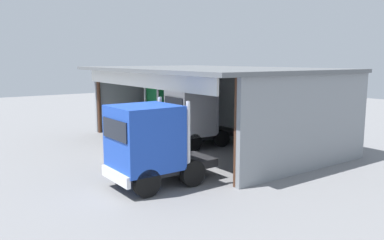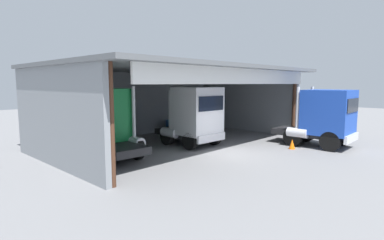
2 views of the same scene
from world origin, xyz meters
name	(u,v)px [view 1 (image 1 of 2)]	position (x,y,z in m)	size (l,w,h in m)	color
ground_plane	(147,153)	(0.00, 0.00, 0.00)	(80.00, 80.00, 0.00)	slate
workshop_shed	(218,89)	(0.00, 5.12, 3.40)	(15.83, 10.14, 4.75)	gray
truck_green_right_bay	(165,106)	(-5.17, 4.35, 1.86)	(2.68, 4.58, 3.65)	#197F3D
truck_white_yard_outside	(193,116)	(0.16, 3.06, 1.86)	(2.60, 4.38, 3.56)	white
truck_blue_left_bay	(149,143)	(5.24, -2.74, 1.83)	(2.62, 4.62, 3.58)	#1E47B7
oil_drum	(315,143)	(5.21, 8.18, 0.46)	(0.58, 0.58, 0.91)	#197233
tool_cart	(278,136)	(2.72, 7.75, 0.50)	(0.90, 0.60, 1.00)	#1E59A5
traffic_cone	(150,166)	(3.38, -1.68, 0.28)	(0.36, 0.36, 0.56)	orange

